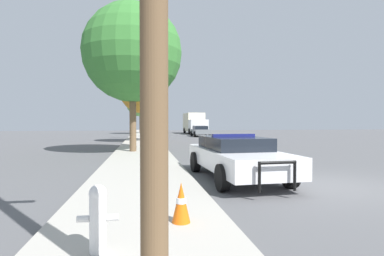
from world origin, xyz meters
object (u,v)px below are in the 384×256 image
Objects in this scene: police_car at (236,155)px; box_truck at (194,123)px; tree_sidewalk_near at (133,53)px; fire_hydrant at (98,216)px; tree_sidewalk_far at (140,102)px; traffic_cone at (181,202)px; car_background_oncoming at (200,131)px; traffic_light at (147,101)px; tree_sidewalk_mid at (143,90)px.

police_car is 35.26m from box_truck.
tree_sidewalk_near reaches higher than police_car.
fire_hydrant is 40.37m from tree_sidewalk_far.
box_truck is (4.75, 34.93, 0.92)m from police_car.
traffic_cone is at bearing 38.67° from fire_hydrant.
police_car is 6.12m from fire_hydrant.
traffic_light is at bearing 35.59° from car_background_oncoming.
traffic_light is 12.77m from tree_sidewalk_far.
tree_sidewalk_far is (0.22, 40.17, 4.05)m from fire_hydrant.
box_truck is (0.68, 8.19, 0.94)m from car_background_oncoming.
police_car is at bearing 56.22° from fire_hydrant.
traffic_cone is at bearing 58.84° from police_car.
car_background_oncoming is at bearing 68.37° from tree_sidewalk_near.
fire_hydrant is at bearing 53.37° from police_car.
car_background_oncoming is 6.81× the size of traffic_cone.
box_truck reaches higher than traffic_cone.
traffic_light is (0.99, 27.44, 3.31)m from fire_hydrant.
box_truck is at bearing 60.35° from traffic_light.
police_car is 17.76m from tree_sidewalk_mid.
box_truck is at bearing -93.26° from car_background_oncoming.
box_truck is 39.72m from traffic_cone.
box_truck is 28.45m from tree_sidewalk_near.
tree_sidewalk_near reaches higher than tree_sidewalk_far.
tree_sidewalk_near reaches higher than car_background_oncoming.
tree_sidewalk_near is (-0.20, -27.13, 0.93)m from tree_sidewalk_far.
tree_sidewalk_far is at bearing 93.48° from traffic_light.
tree_sidewalk_near is (-0.58, -9.17, 1.06)m from tree_sidewalk_mid.
tree_sidewalk_mid is at bearing -83.55° from police_car.
traffic_cone is at bearing -88.48° from tree_sidewalk_mid.
traffic_light is at bearing 85.71° from tree_sidewalk_mid.
tree_sidewalk_mid is 17.97m from tree_sidewalk_far.
car_background_oncoming is 8.27m from box_truck.
tree_sidewalk_far is at bearing -1.68° from box_truck.
tree_sidewalk_mid reaches higher than box_truck.
tree_sidewalk_near is (-7.45, -18.78, 4.87)m from car_background_oncoming.
tree_sidewalk_far is at bearing -87.67° from police_car.
tree_sidewalk_far is 27.15m from tree_sidewalk_near.
tree_sidewalk_near is (0.02, 13.04, 4.98)m from fire_hydrant.
traffic_cone is at bearing 79.31° from box_truck.
tree_sidewalk_far reaches higher than police_car.
police_car is at bearing 82.86° from car_background_oncoming.
fire_hydrant is 1.31× the size of traffic_cone.
police_car is 0.96× the size of traffic_light.
car_background_oncoming is at bearing -101.50° from police_car.
police_car is at bearing -80.70° from tree_sidewalk_mid.
traffic_light reaches higher than traffic_cone.
box_truck is at bearing -100.59° from police_car.
tree_sidewalk_far reaches higher than traffic_cone.
tree_sidewalk_near is at bearing 95.42° from traffic_cone.
car_background_oncoming is at bearing 76.80° from fire_hydrant.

